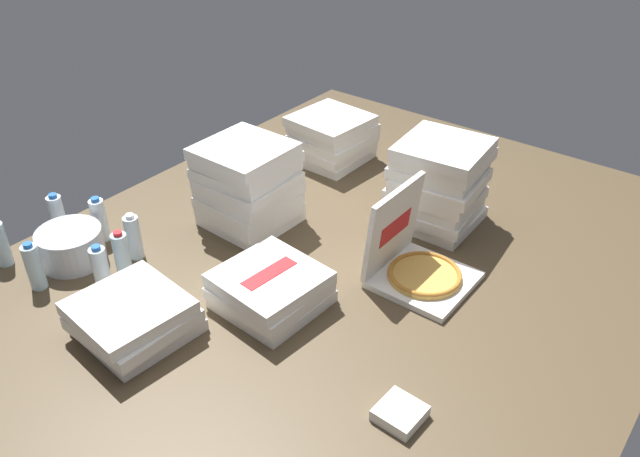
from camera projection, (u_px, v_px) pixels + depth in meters
The scene contains 16 objects.
ground_plane at pixel (332, 272), 2.63m from camera, with size 3.20×2.40×0.02m, color #4C3D28.
open_pizza_box at pixel (415, 262), 2.53m from camera, with size 0.35×0.36×0.38m.
pizza_stack_center_far at pixel (134, 318), 2.27m from camera, with size 0.41×0.39×0.15m.
pizza_stack_right_far at pixel (248, 185), 2.81m from camera, with size 0.38×0.39×0.39m.
pizza_stack_left_near at pixel (331, 138), 3.38m from camera, with size 0.40×0.39×0.24m.
pizza_stack_left_mid at pixel (270, 289), 2.40m from camera, with size 0.39×0.39×0.15m.
pizza_stack_center_near at pixel (438, 183), 2.83m from camera, with size 0.41×0.41×0.39m.
ice_bucket at pixel (71, 246), 2.64m from camera, with size 0.26×0.26×0.15m, color #B7BABF.
water_bottle_0 at pixel (134, 237), 2.65m from camera, with size 0.06×0.06×0.21m.
water_bottle_1 at pixel (0, 244), 2.61m from camera, with size 0.06×0.06×0.21m.
water_bottle_2 at pixel (58, 216), 2.78m from camera, with size 0.06×0.06×0.21m.
water_bottle_3 at pixel (100, 220), 2.76m from camera, with size 0.06×0.06×0.21m.
water_bottle_4 at pixel (34, 267), 2.48m from camera, with size 0.06×0.06×0.21m.
water_bottle_5 at pixel (101, 269), 2.46m from camera, with size 0.06×0.06×0.21m.
water_bottle_6 at pixel (122, 255), 2.54m from camera, with size 0.06×0.06×0.21m.
napkin_pile at pixel (400, 413), 1.98m from camera, with size 0.14×0.14×0.04m, color white.
Camera 1 is at (-1.69, -1.24, 1.58)m, focal length 36.14 mm.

